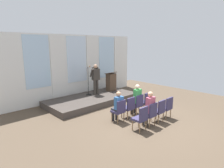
% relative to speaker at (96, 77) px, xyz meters
% --- Properties ---
extents(ground_plane, '(13.11, 13.11, 0.00)m').
position_rel_speaker_xyz_m(ground_plane, '(-0.40, -3.80, -1.31)').
color(ground_plane, brown).
extents(rear_partition, '(8.64, 0.14, 3.64)m').
position_rel_speaker_xyz_m(rear_partition, '(-0.37, 1.23, 0.55)').
color(rear_partition, silver).
rests_on(rear_partition, ground).
extents(stage_platform, '(4.93, 2.31, 0.32)m').
position_rel_speaker_xyz_m(stage_platform, '(-0.40, -0.21, -1.15)').
color(stage_platform, '#3F3833').
rests_on(stage_platform, ground).
extents(speaker, '(0.51, 0.69, 1.71)m').
position_rel_speaker_xyz_m(speaker, '(0.00, 0.00, 0.00)').
color(speaker, '#332D28').
rests_on(speaker, stage_platform).
extents(mic_stand, '(0.28, 0.28, 1.56)m').
position_rel_speaker_xyz_m(mic_stand, '(-0.31, 0.27, -0.66)').
color(mic_stand, black).
rests_on(mic_stand, stage_platform).
extents(lectern, '(0.60, 0.48, 1.16)m').
position_rel_speaker_xyz_m(lectern, '(1.28, 0.11, -0.44)').
color(lectern, '#4C3828').
rests_on(lectern, stage_platform).
extents(chair_r0_c0, '(0.46, 0.44, 0.94)m').
position_rel_speaker_xyz_m(chair_r0_c0, '(-1.29, -3.10, -0.78)').
color(chair_r0_c0, olive).
rests_on(chair_r0_c0, ground).
extents(audience_r0_c0, '(0.36, 0.39, 1.28)m').
position_rel_speaker_xyz_m(audience_r0_c0, '(-1.29, -3.01, -0.60)').
color(audience_r0_c0, '#2D2D33').
rests_on(audience_r0_c0, ground).
extents(chair_r0_c1, '(0.46, 0.44, 0.94)m').
position_rel_speaker_xyz_m(chair_r0_c1, '(-0.70, -3.10, -0.78)').
color(chair_r0_c1, olive).
rests_on(chair_r0_c1, ground).
extents(chair_r0_c2, '(0.46, 0.44, 0.94)m').
position_rel_speaker_xyz_m(chair_r0_c2, '(-0.11, -3.10, -0.78)').
color(chair_r0_c2, olive).
rests_on(chair_r0_c2, ground).
extents(audience_r0_c2, '(0.36, 0.39, 1.39)m').
position_rel_speaker_xyz_m(audience_r0_c2, '(-0.11, -3.02, -0.55)').
color(audience_r0_c2, '#2D2D33').
rests_on(audience_r0_c2, ground).
extents(chair_r0_c3, '(0.46, 0.44, 0.94)m').
position_rel_speaker_xyz_m(chair_r0_c3, '(0.48, -3.10, -0.78)').
color(chair_r0_c3, olive).
rests_on(chair_r0_c3, ground).
extents(chair_r1_c0, '(0.46, 0.44, 0.94)m').
position_rel_speaker_xyz_m(chair_r1_c0, '(-1.29, -4.20, -0.78)').
color(chair_r1_c0, olive).
rests_on(chair_r1_c0, ground).
extents(chair_r1_c1, '(0.46, 0.44, 0.94)m').
position_rel_speaker_xyz_m(chair_r1_c1, '(-0.70, -4.20, -0.78)').
color(chair_r1_c1, olive).
rests_on(chair_r1_c1, ground).
extents(audience_r1_c1, '(0.36, 0.39, 1.37)m').
position_rel_speaker_xyz_m(audience_r1_c1, '(-0.70, -4.12, -0.55)').
color(audience_r1_c1, '#2D2D33').
rests_on(audience_r1_c1, ground).
extents(chair_r1_c2, '(0.46, 0.44, 0.94)m').
position_rel_speaker_xyz_m(chair_r1_c2, '(-0.11, -4.20, -0.78)').
color(chair_r1_c2, olive).
rests_on(chair_r1_c2, ground).
extents(chair_r1_c3, '(0.46, 0.44, 0.94)m').
position_rel_speaker_xyz_m(chair_r1_c3, '(0.48, -4.20, -0.78)').
color(chair_r1_c3, olive).
rests_on(chair_r1_c3, ground).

